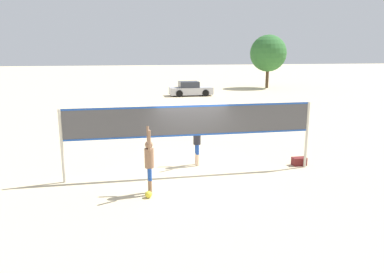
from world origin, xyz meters
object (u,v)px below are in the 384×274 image
(volleyball_net, at_px, (192,124))
(volleyball, at_px, (148,194))
(player_spiker, at_px, (149,160))
(tree_left_cluster, at_px, (268,53))
(parked_car_near, at_px, (190,89))
(player_blocker, at_px, (197,138))
(gear_bag, at_px, (299,161))

(volleyball_net, relative_size, volleyball, 41.75)
(player_spiker, relative_size, tree_left_cluster, 0.34)
(tree_left_cluster, bearing_deg, parked_car_near, -150.40)
(volleyball_net, distance_m, parked_car_near, 23.67)
(player_blocker, bearing_deg, player_spiker, -37.79)
(player_blocker, relative_size, volleyball, 9.59)
(volleyball_net, distance_m, volleyball, 3.06)
(player_blocker, xyz_separation_m, gear_bag, (3.84, -0.77, -0.90))
(player_blocker, height_order, parked_car_near, player_blocker)
(volleyball, distance_m, gear_bag, 6.31)
(parked_car_near, bearing_deg, player_spiker, -103.92)
(player_spiker, height_order, tree_left_cluster, tree_left_cluster)
(player_spiker, relative_size, volleyball, 9.84)
(volleyball_net, distance_m, player_spiker, 2.38)
(player_spiker, bearing_deg, parked_car_near, -13.71)
(player_spiker, distance_m, volleyball, 1.03)
(volleyball, relative_size, tree_left_cluster, 0.03)
(volleyball_net, xyz_separation_m, player_blocker, (0.40, 1.03, -0.75))
(volleyball, bearing_deg, player_blocker, 54.38)
(volleyball_net, xyz_separation_m, player_spiker, (-1.63, -1.58, -0.72))
(player_blocker, relative_size, tree_left_cluster, 0.33)
(volleyball, height_order, tree_left_cluster, tree_left_cluster)
(player_spiker, xyz_separation_m, volleyball, (-0.07, -0.32, -0.98))
(player_blocker, height_order, volleyball, player_blocker)
(volleyball, bearing_deg, parked_car_near, 76.30)
(volleyball_net, xyz_separation_m, gear_bag, (4.24, 0.26, -1.65))
(player_blocker, bearing_deg, gear_bag, 78.64)
(gear_bag, bearing_deg, player_blocker, 168.64)
(parked_car_near, bearing_deg, volleyball_net, -100.99)
(player_spiker, relative_size, gear_bag, 3.98)
(gear_bag, bearing_deg, player_spiker, -162.61)
(player_spiker, xyz_separation_m, tree_left_cluster, (16.30, 30.62, 2.87))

